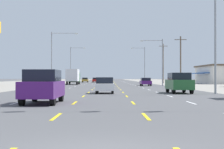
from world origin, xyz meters
The scene contains 20 objects.
ground_plane centered at (0.00, 66.00, 0.00)m, with size 572.00×572.00×0.00m, color #4C4C4F.
lane_markings centered at (0.00, 104.50, 0.01)m, with size 10.64×227.60×0.01m.
signal_span_wire centered at (0.08, 10.54, 5.16)m, with size 26.36×0.53×8.60m.
suv_inner_left_nearest centered at (-3.59, 14.20, 1.03)m, with size 1.98×4.90×1.98m.
hatchback_center_turn_near centered at (-0.09, 27.44, 0.78)m, with size 1.72×3.90×1.54m.
suv_far_right_mid centered at (7.14, 27.88, 1.03)m, with size 1.98×4.90×1.98m.
sedan_far_right_midfar centered at (6.92, 57.49, 0.76)m, with size 1.80×4.50×1.46m.
box_truck_far_left_far centered at (-7.24, 68.78, 1.84)m, with size 2.40×7.20×3.23m.
sedan_inner_left_farther centered at (-3.70, 101.37, 0.76)m, with size 1.80×4.50×1.46m.
sedan_far_left_farthest centered at (-6.96, 103.04, 0.76)m, with size 1.80×4.50×1.46m.
sedan_inner_left_distant_a centered at (-3.25, 114.67, 0.76)m, with size 1.80×4.50×1.46m.
storefront_right_row_2 centered at (28.38, 80.58, 2.28)m, with size 11.67×17.25×4.52m.
streetlight_left_row_0 centered at (-9.75, 26.02, 6.11)m, with size 4.23×0.26×10.63m.
streetlight_right_row_0 centered at (9.81, 26.02, 5.58)m, with size 3.61×0.26×9.75m.
streetlight_left_row_1 centered at (-9.62, 58.62, 5.80)m, with size 4.89×0.26×9.88m.
streetlight_right_row_1 centered at (9.68, 58.62, 5.04)m, with size 4.20×0.26×8.56m.
streetlight_left_row_2 centered at (-9.74, 91.21, 5.72)m, with size 4.15×0.26×9.89m.
streetlight_right_row_2 centered at (9.78, 91.21, 5.67)m, with size 3.86×0.26×9.85m.
utility_pole_right_row_1 centered at (13.58, 59.11, 4.75)m, with size 2.20×0.26×9.11m.
utility_pole_right_row_2 centered at (14.09, 83.70, 5.23)m, with size 2.20×0.26×10.06m.
Camera 1 is at (0.30, -7.02, 1.54)m, focal length 57.63 mm.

